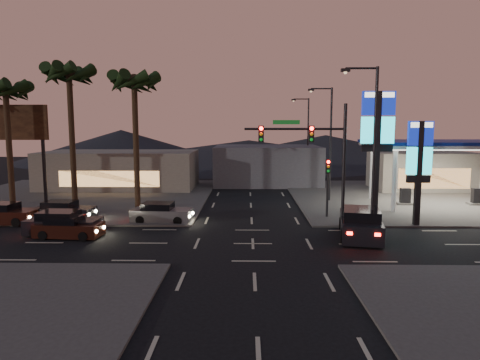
{
  "coord_description": "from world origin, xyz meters",
  "views": [
    {
      "loc": [
        -0.35,
        -23.74,
        6.64
      ],
      "look_at": [
        -0.82,
        5.32,
        3.0
      ],
      "focal_mm": 32.0,
      "sensor_mm": 36.0,
      "label": 1
    }
  ],
  "objects_px": {
    "car_lane_b_mid": "(63,211)",
    "car_lane_b_rear": "(3,214)",
    "suv_station": "(360,224)",
    "pylon_sign_tall": "(378,130)",
    "gas_station": "(444,146)",
    "pylon_sign_short": "(419,157)",
    "car_lane_a_front": "(63,224)",
    "traffic_signal_mast": "(315,150)",
    "car_lane_b_front": "(161,213)",
    "car_lane_a_mid": "(68,227)"
  },
  "relations": [
    {
      "from": "car_lane_b_front",
      "to": "suv_station",
      "type": "relative_size",
      "value": 0.76
    },
    {
      "from": "traffic_signal_mast",
      "to": "car_lane_b_front",
      "type": "xyz_separation_m",
      "value": [
        -10.1,
        3.45,
        -4.59
      ]
    },
    {
      "from": "pylon_sign_short",
      "to": "car_lane_b_mid",
      "type": "height_order",
      "value": "pylon_sign_short"
    },
    {
      "from": "pylon_sign_tall",
      "to": "suv_station",
      "type": "height_order",
      "value": "pylon_sign_tall"
    },
    {
      "from": "pylon_sign_tall",
      "to": "car_lane_b_mid",
      "type": "relative_size",
      "value": 2.07
    },
    {
      "from": "car_lane_a_front",
      "to": "pylon_sign_tall",
      "type": "bearing_deg",
      "value": 10.14
    },
    {
      "from": "traffic_signal_mast",
      "to": "suv_station",
      "type": "height_order",
      "value": "traffic_signal_mast"
    },
    {
      "from": "suv_station",
      "to": "car_lane_b_rear",
      "type": "bearing_deg",
      "value": 172.18
    },
    {
      "from": "car_lane_b_front",
      "to": "traffic_signal_mast",
      "type": "bearing_deg",
      "value": -18.85
    },
    {
      "from": "pylon_sign_tall",
      "to": "pylon_sign_short",
      "type": "distance_m",
      "value": 3.2
    },
    {
      "from": "car_lane_b_mid",
      "to": "gas_station",
      "type": "bearing_deg",
      "value": 11.69
    },
    {
      "from": "pylon_sign_tall",
      "to": "car_lane_a_mid",
      "type": "xyz_separation_m",
      "value": [
        -19.61,
        -4.25,
        -5.79
      ]
    },
    {
      "from": "car_lane_a_mid",
      "to": "car_lane_b_rear",
      "type": "bearing_deg",
      "value": 149.44
    },
    {
      "from": "gas_station",
      "to": "suv_station",
      "type": "xyz_separation_m",
      "value": [
        -9.52,
        -10.46,
        -4.25
      ]
    },
    {
      "from": "gas_station",
      "to": "pylon_sign_short",
      "type": "xyz_separation_m",
      "value": [
        -5.0,
        -7.5,
        -0.42
      ]
    },
    {
      "from": "car_lane_b_mid",
      "to": "car_lane_b_rear",
      "type": "distance_m",
      "value": 3.83
    },
    {
      "from": "car_lane_a_mid",
      "to": "car_lane_b_front",
      "type": "height_order",
      "value": "car_lane_b_front"
    },
    {
      "from": "gas_station",
      "to": "car_lane_a_mid",
      "type": "height_order",
      "value": "gas_station"
    },
    {
      "from": "traffic_signal_mast",
      "to": "suv_station",
      "type": "relative_size",
      "value": 1.4
    },
    {
      "from": "traffic_signal_mast",
      "to": "car_lane_a_front",
      "type": "bearing_deg",
      "value": -179.62
    },
    {
      "from": "pylon_sign_tall",
      "to": "car_lane_a_front",
      "type": "distance_m",
      "value": 21.31
    },
    {
      "from": "car_lane_b_front",
      "to": "suv_station",
      "type": "distance_m",
      "value": 13.4
    },
    {
      "from": "pylon_sign_tall",
      "to": "suv_station",
      "type": "relative_size",
      "value": 1.58
    },
    {
      "from": "car_lane_a_front",
      "to": "car_lane_b_rear",
      "type": "relative_size",
      "value": 1.02
    },
    {
      "from": "pylon_sign_tall",
      "to": "pylon_sign_short",
      "type": "relative_size",
      "value": 1.29
    },
    {
      "from": "car_lane_b_front",
      "to": "suv_station",
      "type": "xyz_separation_m",
      "value": [
        12.82,
        -3.89,
        0.2
      ]
    },
    {
      "from": "gas_station",
      "to": "car_lane_b_rear",
      "type": "distance_m",
      "value": 34.14
    },
    {
      "from": "car_lane_a_front",
      "to": "car_lane_b_front",
      "type": "relative_size",
      "value": 1.07
    },
    {
      "from": "traffic_signal_mast",
      "to": "car_lane_b_front",
      "type": "distance_m",
      "value": 11.61
    },
    {
      "from": "car_lane_b_mid",
      "to": "car_lane_b_rear",
      "type": "xyz_separation_m",
      "value": [
        -3.66,
        -1.14,
        0.03
      ]
    },
    {
      "from": "car_lane_a_front",
      "to": "car_lane_b_rear",
      "type": "bearing_deg",
      "value": 151.7
    },
    {
      "from": "car_lane_a_front",
      "to": "car_lane_a_mid",
      "type": "distance_m",
      "value": 0.87
    },
    {
      "from": "pylon_sign_tall",
      "to": "car_lane_a_front",
      "type": "height_order",
      "value": "pylon_sign_tall"
    },
    {
      "from": "traffic_signal_mast",
      "to": "car_lane_b_rear",
      "type": "xyz_separation_m",
      "value": [
        -20.83,
        2.79,
        -4.55
      ]
    },
    {
      "from": "gas_station",
      "to": "car_lane_b_mid",
      "type": "xyz_separation_m",
      "value": [
        -29.42,
        -6.08,
        -4.44
      ]
    },
    {
      "from": "car_lane_a_mid",
      "to": "car_lane_b_front",
      "type": "distance_m",
      "value": 6.34
    },
    {
      "from": "traffic_signal_mast",
      "to": "car_lane_a_mid",
      "type": "xyz_separation_m",
      "value": [
        -14.87,
        -0.73,
        -4.62
      ]
    },
    {
      "from": "traffic_signal_mast",
      "to": "pylon_sign_tall",
      "type": "bearing_deg",
      "value": 36.52
    },
    {
      "from": "car_lane_b_front",
      "to": "suv_station",
      "type": "height_order",
      "value": "suv_station"
    },
    {
      "from": "pylon_sign_tall",
      "to": "traffic_signal_mast",
      "type": "bearing_deg",
      "value": -143.48
    },
    {
      "from": "pylon_sign_short",
      "to": "car_lane_a_mid",
      "type": "relative_size",
      "value": 1.71
    },
    {
      "from": "pylon_sign_short",
      "to": "car_lane_b_rear",
      "type": "height_order",
      "value": "pylon_sign_short"
    },
    {
      "from": "car_lane_a_front",
      "to": "car_lane_a_mid",
      "type": "relative_size",
      "value": 1.13
    },
    {
      "from": "traffic_signal_mast",
      "to": "suv_station",
      "type": "bearing_deg",
      "value": -9.32
    },
    {
      "from": "car_lane_a_front",
      "to": "suv_station",
      "type": "height_order",
      "value": "suv_station"
    },
    {
      "from": "suv_station",
      "to": "car_lane_b_front",
      "type": "bearing_deg",
      "value": 163.11
    },
    {
      "from": "gas_station",
      "to": "car_lane_b_mid",
      "type": "height_order",
      "value": "gas_station"
    },
    {
      "from": "traffic_signal_mast",
      "to": "car_lane_b_front",
      "type": "bearing_deg",
      "value": 161.15
    },
    {
      "from": "car_lane_b_mid",
      "to": "suv_station",
      "type": "relative_size",
      "value": 0.76
    },
    {
      "from": "suv_station",
      "to": "pylon_sign_tall",
      "type": "bearing_deg",
      "value": 63.01
    }
  ]
}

